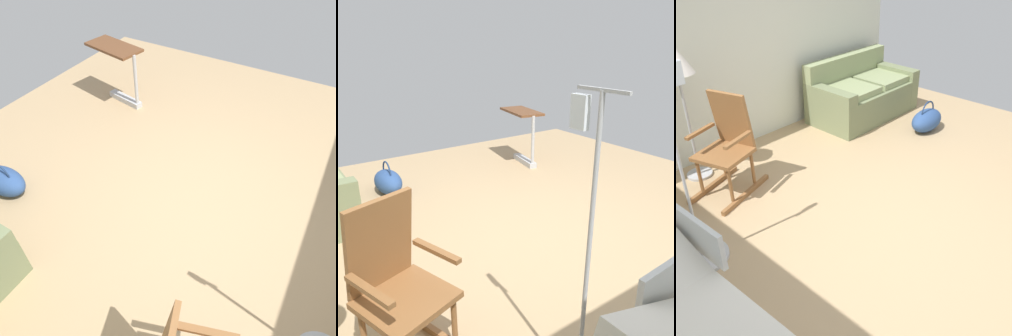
# 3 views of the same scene
# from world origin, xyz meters

# --- Properties ---
(ground_plane) EXTENTS (6.87, 6.87, 0.00)m
(ground_plane) POSITION_xyz_m (0.00, 0.00, 0.00)
(ground_plane) COLOR tan
(rocking_chair) EXTENTS (0.87, 0.69, 1.05)m
(rocking_chair) POSITION_xyz_m (-0.64, 1.59, 0.50)
(rocking_chair) COLOR brown
(rocking_chair) RESTS_ON ground
(overbed_table) EXTENTS (0.87, 0.54, 0.84)m
(overbed_table) POSITION_xyz_m (1.99, -1.37, 0.53)
(overbed_table) COLOR #B2B5BA
(overbed_table) RESTS_ON ground
(duffel_bag) EXTENTS (0.56, 0.32, 0.43)m
(duffel_bag) POSITION_xyz_m (1.99, 0.84, 0.15)
(duffel_bag) COLOR #2D4C84
(duffel_bag) RESTS_ON ground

